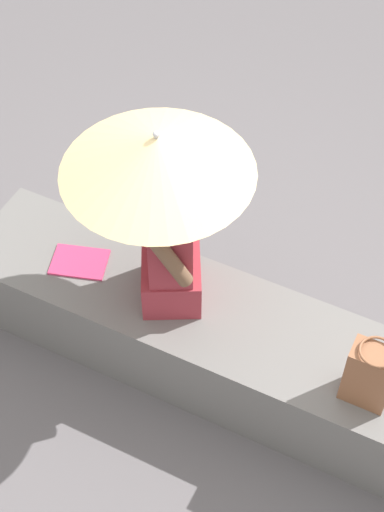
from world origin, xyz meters
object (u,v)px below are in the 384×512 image
magazine (79,262)px  handbag_black (370,375)px  person_seated (170,240)px  parasol (157,155)px

magazine → handbag_black: bearing=-20.9°
handbag_black → magazine: size_ratio=1.29×
person_seated → handbag_black: bearing=-7.7°
magazine → person_seated: bearing=-12.4°
parasol → handbag_black: (1.07, -0.13, -0.72)m
magazine → parasol: bearing=-13.2°
parasol → magazine: bearing=-175.8°
parasol → magazine: size_ratio=3.66×
handbag_black → parasol: bearing=173.1°
person_seated → handbag_black: person_seated is taller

